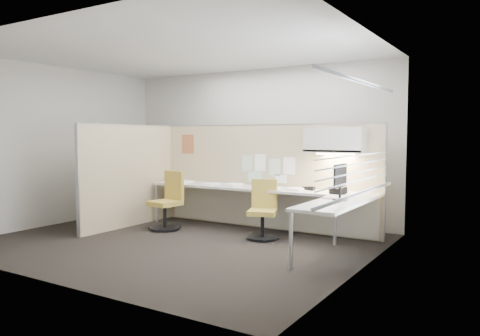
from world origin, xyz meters
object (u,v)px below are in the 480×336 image
Objects in this scene: chair_right at (263,212)px; monitor at (340,180)px; desk at (270,197)px; phone at (338,190)px; chair_left at (168,203)px.

monitor is at bearing -34.86° from chair_right.
chair_right reaches higher than desk.
chair_right is 3.41× the size of phone.
chair_right is at bearing -84.39° from desk.
chair_right reaches higher than phone.
chair_left is at bearing -163.65° from desk.
chair_right is 1.88× the size of monitor.
monitor reaches higher than chair_right.
desk is 8.47× the size of monitor.
phone is at bearing -5.54° from chair_right.
monitor is 0.72m from phone.
phone is (2.79, 0.50, 0.33)m from chair_left.
chair_right is at bearing 74.69° from monitor.
chair_right is 1.51m from monitor.
chair_left is 2.04× the size of monitor.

